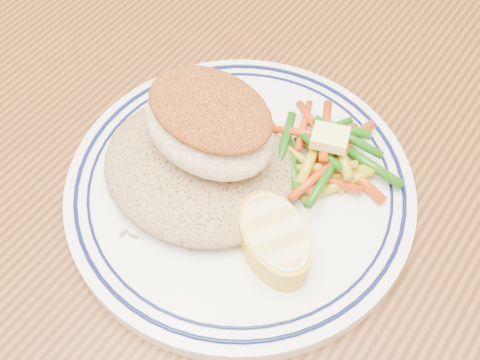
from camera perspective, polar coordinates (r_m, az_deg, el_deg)
name	(u,v)px	position (r m, az deg, el deg)	size (l,w,h in m)	color
dining_table	(282,286)	(0.53, 4.00, -10.00)	(1.50, 0.90, 0.75)	#47240E
plate	(240,188)	(0.45, 0.00, -0.75)	(0.26, 0.26, 0.02)	white
rice_pilaf	(199,165)	(0.44, -3.86, 1.47)	(0.15, 0.13, 0.03)	olive
fish_fillet	(208,123)	(0.42, -3.01, 5.40)	(0.11, 0.08, 0.05)	#F7E9CC
vegetable_pile	(325,155)	(0.45, 8.02, 2.34)	(0.11, 0.10, 0.03)	#B89C13
butter_pat	(330,138)	(0.44, 8.52, 3.99)	(0.03, 0.02, 0.01)	#FFF07C
lemon_wedge	(275,239)	(0.41, 3.31, -5.60)	(0.09, 0.09, 0.03)	yellow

